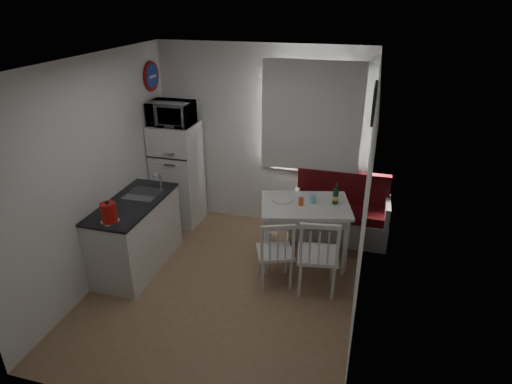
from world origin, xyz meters
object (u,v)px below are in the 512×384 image
kettle (109,213)px  microwave (171,113)px  chair_left (273,247)px  bench (339,218)px  chair_right (317,249)px  wine_bottle (336,194)px  dining_table (305,210)px  fridge (178,174)px  kitchen_counter (136,234)px

kettle → microwave: bearing=91.0°
chair_left → microwave: microwave is taller
bench → chair_right: size_ratio=2.53×
chair_left → wine_bottle: size_ratio=1.89×
dining_table → microwave: bearing=151.1°
chair_right → fridge: (-2.23, 1.24, 0.16)m
kitchen_counter → bench: size_ratio=0.99×
fridge → bench: bearing=2.7°
chair_right → fridge: fridge is taller
chair_right → microwave: (-2.23, 1.19, 1.08)m
bench → microwave: 2.75m
dining_table → microwave: size_ratio=2.08×
wine_bottle → fridge: bearing=168.5°
kettle → wine_bottle: kettle is taller
kitchen_counter → kettle: bearing=-84.7°
wine_bottle → dining_table: bearing=-164.1°
kitchen_counter → wine_bottle: (2.35, 0.77, 0.50)m
chair_right → microwave: microwave is taller
kitchen_counter → bench: (2.40, 1.36, -0.14)m
microwave → chair_right: bearing=-28.1°
kitchen_counter → microwave: size_ratio=2.23×
chair_right → microwave: 2.75m
dining_table → kettle: (-1.95, -1.21, 0.31)m
microwave → wine_bottle: 2.48m
kitchen_counter → chair_left: kitchen_counter is taller
bench → dining_table: 0.89m
wine_bottle → kitchen_counter: bearing=-161.9°
kitchen_counter → chair_left: 1.76m
chair_right → fridge: 2.56m
bench → wine_bottle: wine_bottle is taller
kettle → chair_left: bearing=17.8°
kitchen_counter → bench: bearing=29.5°
chair_right → wine_bottle: size_ratio=1.88×
chair_right → kitchen_counter: bearing=172.1°
kitchen_counter → chair_right: size_ratio=2.51×
fridge → wine_bottle: fridge is taller
chair_left → fridge: size_ratio=0.35×
chair_left → chair_right: chair_right is taller
microwave → fridge: bearing=90.0°
chair_left → fridge: bearing=122.8°
kitchen_counter → dining_table: (2.00, 0.67, 0.26)m
bench → kettle: 3.10m
dining_table → chair_right: (0.25, -0.67, -0.11)m
chair_right → wine_bottle: bearing=74.8°
kettle → kitchen_counter: bearing=95.3°
chair_right → wine_bottle: wine_bottle is taller
chair_right → kettle: 2.31m
kitchen_counter → microwave: (0.02, 1.19, 1.23)m
kitchen_counter → wine_bottle: size_ratio=4.72×
kitchen_counter → wine_bottle: 2.53m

